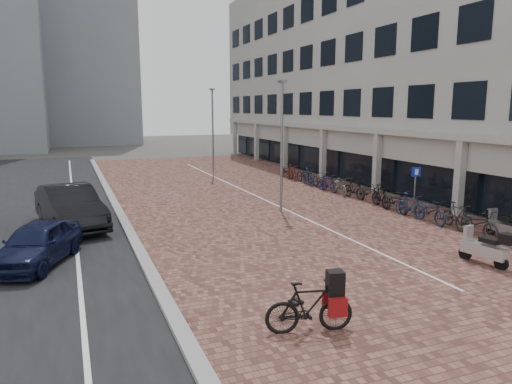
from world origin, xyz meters
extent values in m
plane|color=#474442|center=(0.00, 0.00, 0.00)|extent=(140.00, 140.00, 0.00)
cube|color=brown|center=(2.00, 12.00, 0.01)|extent=(14.50, 42.00, 0.04)
cube|color=black|center=(-9.00, 12.00, 0.01)|extent=(8.00, 50.00, 0.03)
cube|color=gray|center=(-5.10, 12.00, 0.07)|extent=(0.35, 42.00, 0.14)
cube|color=white|center=(-7.00, 12.00, 0.02)|extent=(0.12, 44.00, 0.00)
cube|color=white|center=(2.20, 12.00, 0.04)|extent=(0.10, 30.00, 0.00)
cube|color=#ABABA6|center=(13.00, 16.00, 8.50)|extent=(8.00, 40.00, 13.00)
cube|color=black|center=(9.60, 16.00, 1.70)|extent=(0.15, 38.00, 3.20)
cube|color=#ABABA6|center=(9.40, 16.00, 3.45)|extent=(1.60, 38.00, 0.30)
cube|color=#ABABA6|center=(8.80, 4.00, 1.70)|extent=(0.35, 0.35, 3.40)
cube|color=#ABABA6|center=(8.80, 10.00, 1.70)|extent=(0.35, 0.35, 3.40)
cube|color=#ABABA6|center=(8.80, 16.00, 1.70)|extent=(0.35, 0.35, 3.40)
cube|color=#ABABA6|center=(8.80, 22.00, 1.70)|extent=(0.35, 0.35, 3.40)
cube|color=#ABABA6|center=(8.80, 28.00, 1.70)|extent=(0.35, 0.35, 3.40)
cube|color=#ABABA6|center=(8.80, 34.00, 1.70)|extent=(0.35, 0.35, 3.40)
cube|color=gray|center=(-4.00, 55.00, 13.00)|extent=(12.00, 10.00, 26.00)
imported|color=black|center=(-8.12, 3.49, 0.66)|extent=(2.94, 4.18, 1.32)
imported|color=black|center=(-7.13, 7.95, 0.84)|extent=(2.85, 5.39, 1.69)
imported|color=black|center=(-2.56, -3.49, 0.57)|extent=(1.97, 0.95, 1.14)
cube|color=black|center=(-2.56, -3.49, 1.08)|extent=(0.41, 0.39, 0.51)
cube|color=maroon|center=(-2.78, -3.49, 0.63)|extent=(0.41, 0.20, 0.40)
cube|color=maroon|center=(-2.34, -3.49, 0.63)|extent=(0.41, 0.20, 0.40)
cylinder|color=slate|center=(7.50, 5.29, 0.95)|extent=(0.07, 0.07, 1.90)
cube|color=#0D26B4|center=(7.50, 5.26, 1.85)|extent=(0.43, 0.12, 0.43)
cylinder|color=slate|center=(1.85, 7.55, 2.92)|extent=(0.12, 0.12, 5.85)
cylinder|color=slate|center=(2.17, 19.42, 2.96)|extent=(0.12, 0.12, 5.93)
imported|color=black|center=(6.76, 1.00, 0.52)|extent=(0.73, 1.99, 1.04)
imported|color=black|center=(6.98, 2.15, 0.53)|extent=(0.65, 1.78, 1.05)
imported|color=#142039|center=(6.65, 3.30, 0.52)|extent=(0.82, 2.01, 1.04)
imported|color=#16223F|center=(6.59, 4.45, 0.53)|extent=(0.67, 1.79, 1.05)
imported|color=black|center=(6.68, 5.60, 0.52)|extent=(0.75, 1.99, 1.04)
imported|color=black|center=(6.72, 6.75, 0.53)|extent=(0.83, 1.81, 1.05)
imported|color=black|center=(6.84, 7.90, 0.52)|extent=(0.80, 2.01, 1.04)
imported|color=black|center=(6.76, 9.05, 0.53)|extent=(0.65, 1.78, 1.05)
imported|color=#5A5852|center=(6.57, 10.20, 0.52)|extent=(1.05, 2.07, 1.04)
imported|color=#151437|center=(6.49, 11.35, 0.53)|extent=(0.76, 1.80, 1.05)
imported|color=black|center=(6.67, 12.50, 0.52)|extent=(0.85, 2.02, 1.04)
imported|color=#151D3A|center=(6.49, 13.65, 0.53)|extent=(0.69, 1.79, 1.05)
imported|color=black|center=(6.86, 14.80, 0.52)|extent=(0.85, 2.02, 1.04)
imported|color=#4B1614|center=(6.48, 15.95, 0.53)|extent=(0.55, 1.76, 1.05)
imported|color=black|center=(6.65, 17.10, 0.52)|extent=(0.75, 1.99, 1.04)
camera|label=1|loc=(-7.07, -11.80, 4.70)|focal=33.30mm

